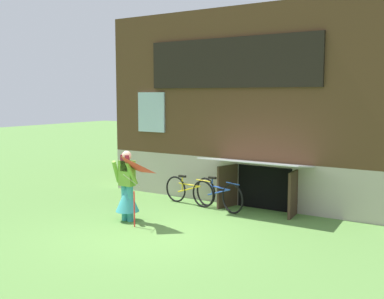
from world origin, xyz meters
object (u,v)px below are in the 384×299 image
bicycle_blue (219,194)px  bicycle_yellow (189,191)px  kite (121,172)px  person (127,192)px

bicycle_blue → bicycle_yellow: 0.89m
bicycle_yellow → kite: bearing=-82.5°
bicycle_blue → bicycle_yellow: bicycle_blue is taller
person → bicycle_blue: 2.33m
person → bicycle_blue: person is taller
kite → bicycle_yellow: bearing=89.7°
person → bicycle_yellow: (0.29, 2.04, -0.30)m
bicycle_blue → kite: bearing=-90.7°
bicycle_yellow → person: bearing=-90.4°
person → kite: bearing=-56.4°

